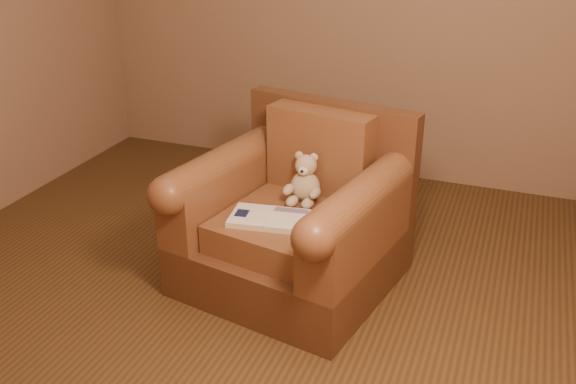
% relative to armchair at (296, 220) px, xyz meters
% --- Properties ---
extents(floor, '(4.00, 4.00, 0.00)m').
position_rel_armchair_xyz_m(floor, '(-0.25, -0.31, -0.37)').
color(floor, '#50371B').
rests_on(floor, ground).
extents(armchair, '(1.24, 1.19, 0.96)m').
position_rel_armchair_xyz_m(armchair, '(0.00, 0.00, 0.00)').
color(armchair, '#54311C').
rests_on(armchair, floor).
extents(teddy_bear, '(0.21, 0.23, 0.29)m').
position_rel_armchair_xyz_m(teddy_bear, '(0.02, 0.09, 0.19)').
color(teddy_bear, tan).
rests_on(teddy_bear, armchair).
extents(guidebook, '(0.44, 0.30, 0.03)m').
position_rel_armchair_xyz_m(guidebook, '(-0.07, -0.22, 0.10)').
color(guidebook, beige).
rests_on(guidebook, armchair).
extents(side_table, '(0.41, 0.41, 0.58)m').
position_rel_armchair_xyz_m(side_table, '(0.30, 0.67, -0.06)').
color(side_table, gold).
rests_on(side_table, floor).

